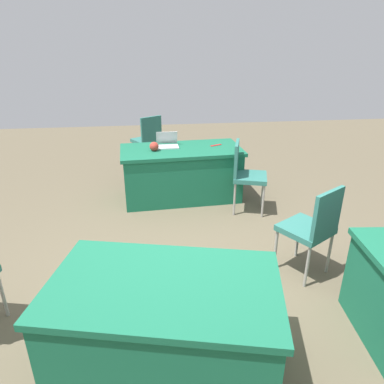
# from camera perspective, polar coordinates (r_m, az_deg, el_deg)

# --- Properties ---
(ground_plane) EXTENTS (14.40, 14.40, 0.00)m
(ground_plane) POSITION_cam_1_polar(r_m,az_deg,el_deg) (3.55, -0.29, -15.29)
(ground_plane) COLOR brown
(table_foreground) EXTENTS (1.80, 0.95, 0.77)m
(table_foreground) POSITION_cam_1_polar(r_m,az_deg,el_deg) (5.27, -1.72, 3.10)
(table_foreground) COLOR #196647
(table_foreground) RESTS_ON ground
(table_mid_left) EXTENTS (1.70, 1.24, 0.77)m
(table_mid_left) POSITION_cam_1_polar(r_m,az_deg,el_deg) (2.62, -4.33, -21.08)
(table_mid_left) COLOR #196647
(table_mid_left) RESTS_ON ground
(chair_near_front) EXTENTS (0.60, 0.60, 0.96)m
(chair_near_front) POSITION_cam_1_polar(r_m,az_deg,el_deg) (6.63, -7.13, 8.74)
(chair_near_front) COLOR #9E9993
(chair_near_front) RESTS_ON ground
(chair_tucked_right) EXTENTS (0.55, 0.55, 0.98)m
(chair_tucked_right) POSITION_cam_1_polar(r_m,az_deg,el_deg) (4.84, 8.62, 3.24)
(chair_tucked_right) COLOR #9E9993
(chair_tucked_right) RESTS_ON ground
(chair_aisle) EXTENTS (0.61, 0.61, 0.97)m
(chair_aisle) POSITION_cam_1_polar(r_m,az_deg,el_deg) (3.62, 18.99, -5.16)
(chair_aisle) COLOR #9E9993
(chair_aisle) RESTS_ON ground
(laptop_silver) EXTENTS (0.32, 0.29, 0.21)m
(laptop_silver) POSITION_cam_1_polar(r_m,az_deg,el_deg) (5.25, -4.02, 7.79)
(laptop_silver) COLOR silver
(laptop_silver) RESTS_ON table_foreground
(yarn_ball) EXTENTS (0.13, 0.13, 0.13)m
(yarn_ball) POSITION_cam_1_polar(r_m,az_deg,el_deg) (5.05, -6.16, 7.36)
(yarn_ball) COLOR #B2382D
(yarn_ball) RESTS_ON table_foreground
(scissors_red) EXTENTS (0.18, 0.11, 0.01)m
(scissors_red) POSITION_cam_1_polar(r_m,az_deg,el_deg) (5.31, 3.92, 7.58)
(scissors_red) COLOR red
(scissors_red) RESTS_ON table_foreground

